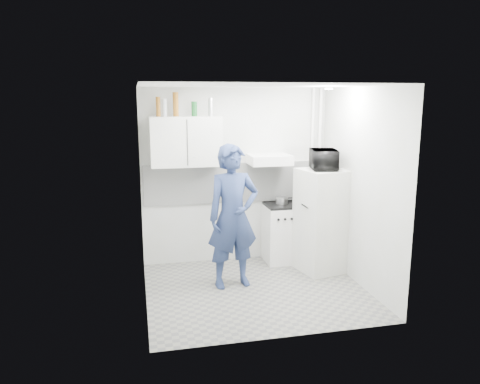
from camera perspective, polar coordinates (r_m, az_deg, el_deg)
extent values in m
plane|color=slate|center=(6.22, 1.93, -11.84)|extent=(2.80, 2.80, 0.00)
plane|color=white|center=(5.71, 2.11, 12.85)|extent=(2.80, 2.80, 0.00)
plane|color=silver|center=(7.03, -0.56, 1.96)|extent=(2.80, 0.00, 2.80)
plane|color=silver|center=(5.65, -11.86, -0.66)|extent=(0.00, 2.60, 2.60)
plane|color=silver|center=(6.33, 14.38, 0.53)|extent=(0.00, 2.60, 2.60)
imported|color=navy|center=(6.08, -0.85, -3.01)|extent=(0.74, 0.54, 1.88)
cube|color=white|center=(7.16, 5.17, -5.07)|extent=(0.54, 0.54, 0.86)
cube|color=white|center=(6.77, 9.94, -3.45)|extent=(0.73, 0.73, 1.47)
cube|color=black|center=(7.04, 5.24, -1.60)|extent=(0.51, 0.51, 0.03)
cylinder|color=silver|center=(7.07, 5.12, -1.01)|extent=(0.18, 0.18, 0.10)
imported|color=black|center=(6.60, 10.20, 3.92)|extent=(0.56, 0.44, 0.28)
cylinder|color=brown|center=(6.61, -9.94, 10.21)|extent=(0.06, 0.06, 0.27)
cylinder|color=#B2B7BC|center=(6.61, -9.20, 10.09)|extent=(0.06, 0.06, 0.24)
cylinder|color=brown|center=(6.63, -7.85, 10.54)|extent=(0.08, 0.08, 0.33)
cylinder|color=#144C1E|center=(6.65, -5.59, 10.05)|extent=(0.08, 0.08, 0.20)
cylinder|color=silver|center=(6.69, -3.61, 10.29)|extent=(0.06, 0.06, 0.25)
cube|color=white|center=(6.67, -6.60, 6.14)|extent=(1.00, 0.35, 0.70)
cube|color=white|center=(6.86, 3.57, 3.98)|extent=(0.60, 0.50, 0.14)
cube|color=white|center=(7.03, -0.53, 1.14)|extent=(2.74, 0.03, 0.60)
cylinder|color=white|center=(7.33, 9.57, 2.21)|extent=(0.05, 0.05, 2.60)
cylinder|color=white|center=(7.29, 8.69, 2.18)|extent=(0.04, 0.04, 2.60)
cylinder|color=white|center=(6.23, 10.77, 12.27)|extent=(0.10, 0.10, 0.02)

